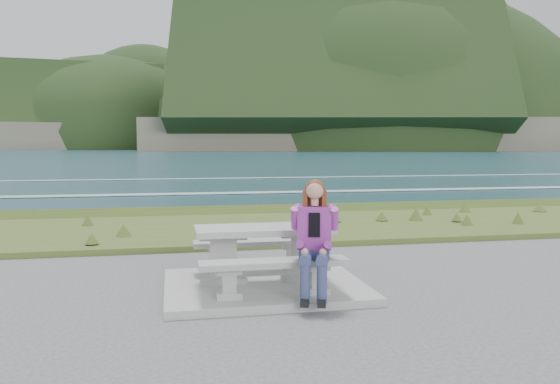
{
  "coord_description": "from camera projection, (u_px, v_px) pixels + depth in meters",
  "views": [
    {
      "loc": [
        -1.2,
        -7.0,
        1.93
      ],
      "look_at": [
        0.46,
        1.2,
        1.2
      ],
      "focal_mm": 35.0,
      "sensor_mm": 36.0,
      "label": 1
    }
  ],
  "objects": [
    {
      "name": "ocean",
      "position": [
        192.0,
        207.0,
        31.9
      ],
      "size": [
        1600.0,
        1600.0,
        0.09
      ],
      "color": "#1D4353",
      "rests_on": "ground"
    },
    {
      "name": "bench_landward",
      "position": [
        274.0,
        268.0,
        6.52
      ],
      "size": [
        1.8,
        0.35,
        0.45
      ],
      "color": "#A8A9A3",
      "rests_on": "concrete_slab"
    },
    {
      "name": "picnic_table",
      "position": [
        264.0,
        239.0,
        7.18
      ],
      "size": [
        1.8,
        0.75,
        0.75
      ],
      "color": "#A8A9A3",
      "rests_on": "concrete_slab"
    },
    {
      "name": "shore_drop",
      "position": [
        216.0,
        215.0,
        14.96
      ],
      "size": [
        160.0,
        0.8,
        2.2
      ],
      "primitive_type": "cube",
      "color": "#6B6250",
      "rests_on": "ground"
    },
    {
      "name": "concrete_slab",
      "position": [
        264.0,
        286.0,
        7.24
      ],
      "size": [
        2.6,
        2.1,
        0.1
      ],
      "primitive_type": "cube",
      "color": "#A8A9A3",
      "rests_on": "ground"
    },
    {
      "name": "headland_range",
      "position": [
        415.0,
        134.0,
        432.95
      ],
      "size": [
        729.83,
        363.95,
        186.6
      ],
      "color": "#6B6250",
      "rests_on": "ground"
    },
    {
      "name": "grass_verge",
      "position": [
        226.0,
        231.0,
        12.13
      ],
      "size": [
        160.0,
        4.5,
        0.22
      ],
      "primitive_type": "cube",
      "color": "#345A21",
      "rests_on": "ground"
    },
    {
      "name": "bench_seaward",
      "position": [
        256.0,
        247.0,
        7.89
      ],
      "size": [
        1.8,
        0.35,
        0.45
      ],
      "color": "#A8A9A3",
      "rests_on": "concrete_slab"
    },
    {
      "name": "seated_woman",
      "position": [
        314.0,
        255.0,
        6.47
      ],
      "size": [
        0.57,
        0.78,
        1.41
      ],
      "rotation": [
        0.0,
        0.0,
        -0.29
      ],
      "color": "navy",
      "rests_on": "concrete_slab"
    }
  ]
}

